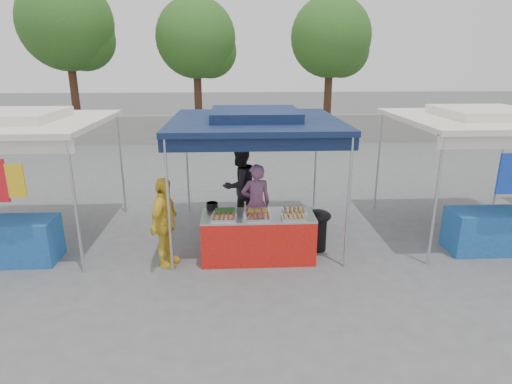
{
  "coord_description": "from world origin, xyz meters",
  "views": [
    {
      "loc": [
        -0.4,
        -7.2,
        3.5
      ],
      "look_at": [
        0.0,
        0.6,
        1.05
      ],
      "focal_mm": 30.0,
      "sensor_mm": 36.0,
      "label": 1
    }
  ],
  "objects_px": {
    "vendor_table": "(258,237)",
    "wok_burner": "(318,226)",
    "vendor_woman": "(256,204)",
    "customer_person": "(165,223)",
    "helper_man": "(240,185)",
    "cooking_pot": "(212,206)"
  },
  "relations": [
    {
      "from": "wok_burner",
      "to": "helper_man",
      "type": "xyz_separation_m",
      "value": [
        -1.44,
        1.41,
        0.41
      ]
    },
    {
      "from": "wok_burner",
      "to": "customer_person",
      "type": "xyz_separation_m",
      "value": [
        -2.77,
        -0.5,
        0.33
      ]
    },
    {
      "from": "wok_burner",
      "to": "vendor_woman",
      "type": "distance_m",
      "value": 1.27
    },
    {
      "from": "cooking_pot",
      "to": "helper_man",
      "type": "relative_size",
      "value": 0.12
    },
    {
      "from": "customer_person",
      "to": "wok_burner",
      "type": "bearing_deg",
      "value": -65.17
    },
    {
      "from": "wok_burner",
      "to": "helper_man",
      "type": "distance_m",
      "value": 2.06
    },
    {
      "from": "vendor_table",
      "to": "cooking_pot",
      "type": "height_order",
      "value": "cooking_pot"
    },
    {
      "from": "cooking_pot",
      "to": "customer_person",
      "type": "relative_size",
      "value": 0.13
    },
    {
      "from": "vendor_woman",
      "to": "vendor_table",
      "type": "bearing_deg",
      "value": 80.8
    },
    {
      "from": "helper_man",
      "to": "vendor_woman",
      "type": "bearing_deg",
      "value": 68.33
    },
    {
      "from": "vendor_woman",
      "to": "helper_man",
      "type": "distance_m",
      "value": 1.01
    },
    {
      "from": "wok_burner",
      "to": "customer_person",
      "type": "height_order",
      "value": "customer_person"
    },
    {
      "from": "vendor_table",
      "to": "wok_burner",
      "type": "distance_m",
      "value": 1.19
    },
    {
      "from": "vendor_table",
      "to": "vendor_woman",
      "type": "height_order",
      "value": "vendor_woman"
    },
    {
      "from": "vendor_table",
      "to": "helper_man",
      "type": "relative_size",
      "value": 1.13
    },
    {
      "from": "cooking_pot",
      "to": "helper_man",
      "type": "distance_m",
      "value": 1.48
    },
    {
      "from": "vendor_woman",
      "to": "customer_person",
      "type": "bearing_deg",
      "value": 21.54
    },
    {
      "from": "vendor_table",
      "to": "wok_burner",
      "type": "height_order",
      "value": "vendor_table"
    },
    {
      "from": "cooking_pot",
      "to": "wok_burner",
      "type": "relative_size",
      "value": 0.26
    },
    {
      "from": "vendor_table",
      "to": "vendor_woman",
      "type": "distance_m",
      "value": 0.84
    },
    {
      "from": "wok_burner",
      "to": "vendor_woman",
      "type": "relative_size",
      "value": 0.5
    },
    {
      "from": "cooking_pot",
      "to": "customer_person",
      "type": "xyz_separation_m",
      "value": [
        -0.79,
        -0.53,
        -0.11
      ]
    }
  ]
}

